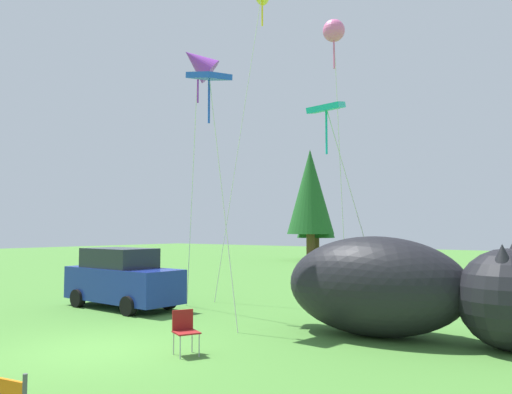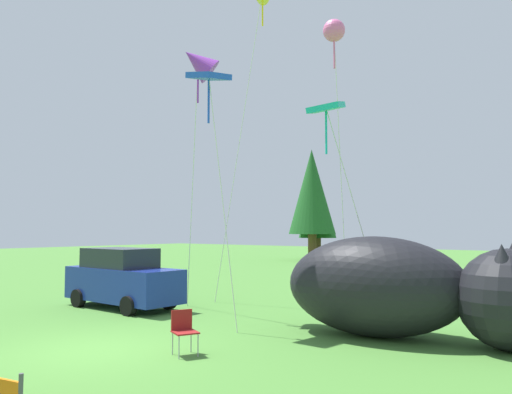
# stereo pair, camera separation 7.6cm
# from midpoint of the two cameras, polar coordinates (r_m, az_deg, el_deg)

# --- Properties ---
(ground_plane) EXTENTS (120.00, 120.00, 0.00)m
(ground_plane) POSITION_cam_midpoint_polar(r_m,az_deg,el_deg) (11.71, -17.96, -16.34)
(ground_plane) COLOR #477F33
(parked_car) EXTENTS (4.42, 1.89, 1.97)m
(parked_car) POSITION_cam_midpoint_polar(r_m,az_deg,el_deg) (17.33, -15.19, -8.99)
(parked_car) COLOR navy
(parked_car) RESTS_ON ground
(folding_chair) EXTENTS (0.63, 0.63, 0.90)m
(folding_chair) POSITION_cam_midpoint_polar(r_m,az_deg,el_deg) (10.82, -8.35, -14.59)
(folding_chair) COLOR maroon
(folding_chair) RESTS_ON ground
(inflatable_cat) EXTENTS (6.36, 3.01, 2.43)m
(inflatable_cat) POSITION_cam_midpoint_polar(r_m,az_deg,el_deg) (12.53, 16.61, -10.32)
(inflatable_cat) COLOR black
(inflatable_cat) RESTS_ON ground
(kite_pink_octopus) EXTENTS (0.74, 1.18, 9.64)m
(kite_pink_octopus) POSITION_cam_midpoint_polar(r_m,az_deg,el_deg) (17.81, 8.76, 18.07)
(kite_pink_octopus) COLOR silver
(kite_pink_octopus) RESTS_ON ground
(kite_blue_box) EXTENTS (1.54, 0.95, 7.00)m
(kite_blue_box) POSITION_cam_midpoint_polar(r_m,az_deg,el_deg) (14.02, -5.49, 13.13)
(kite_blue_box) COLOR silver
(kite_blue_box) RESTS_ON ground
(kite_teal_diamond) EXTENTS (1.60, 2.17, 6.19)m
(kite_teal_diamond) POSITION_cam_midpoint_polar(r_m,az_deg,el_deg) (14.14, 7.97, 9.68)
(kite_teal_diamond) COLOR silver
(kite_teal_diamond) RESTS_ON ground
(kite_purple_delta) EXTENTS (2.35, 1.96, 8.49)m
(kite_purple_delta) POSITION_cam_midpoint_polar(r_m,az_deg,el_deg) (16.28, -6.78, 14.98)
(kite_purple_delta) COLOR silver
(kite_purple_delta) RESTS_ON ground
(horizon_tree_east) EXTENTS (3.30, 3.30, 7.88)m
(horizon_tree_east) POSITION_cam_midpoint_polar(r_m,az_deg,el_deg) (44.24, 6.77, -0.81)
(horizon_tree_east) COLOR brown
(horizon_tree_east) RESTS_ON ground
(horizon_tree_mid) EXTENTS (3.92, 3.92, 9.36)m
(horizon_tree_mid) POSITION_cam_midpoint_polar(r_m,az_deg,el_deg) (42.05, 6.17, 0.57)
(horizon_tree_mid) COLOR brown
(horizon_tree_mid) RESTS_ON ground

